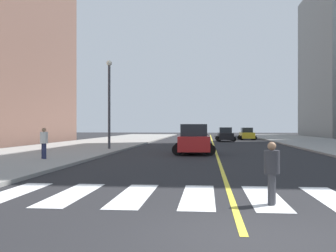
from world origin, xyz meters
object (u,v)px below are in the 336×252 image
(pedestrian_crossing, at_px, (272,170))
(pedestrian_walking_west, at_px, (44,142))
(car_silver_third, at_px, (200,133))
(car_red_fourth, at_px, (194,140))
(car_yellow_nearest, at_px, (247,134))
(car_black_second, at_px, (225,135))
(street_lamp, at_px, (109,96))

(pedestrian_crossing, bearing_deg, pedestrian_walking_west, -121.34)
(car_silver_third, distance_m, pedestrian_walking_west, 39.66)
(car_silver_third, xyz_separation_m, car_red_fourth, (0.12, -32.29, 0.08))
(pedestrian_crossing, height_order, pedestrian_walking_west, pedestrian_walking_west)
(car_yellow_nearest, height_order, car_red_fourth, car_red_fourth)
(pedestrian_crossing, bearing_deg, car_silver_third, -161.53)
(car_silver_third, bearing_deg, car_black_second, -69.90)
(car_yellow_nearest, relative_size, pedestrian_walking_west, 2.27)
(car_silver_third, xyz_separation_m, pedestrian_walking_west, (-7.92, -38.86, 0.20))
(car_yellow_nearest, height_order, car_black_second, car_black_second)
(car_black_second, height_order, street_lamp, street_lamp)
(car_red_fourth, bearing_deg, street_lamp, 150.75)
(car_silver_third, height_order, car_red_fourth, car_red_fourth)
(car_red_fourth, relative_size, pedestrian_walking_west, 2.76)
(car_yellow_nearest, bearing_deg, pedestrian_walking_west, 66.12)
(car_black_second, relative_size, car_red_fourth, 0.85)
(car_silver_third, bearing_deg, car_yellow_nearest, -25.17)
(pedestrian_walking_west, bearing_deg, car_yellow_nearest, -67.38)
(car_yellow_nearest, bearing_deg, car_red_fourth, 75.68)
(car_black_second, bearing_deg, street_lamp, 61.57)
(car_silver_third, relative_size, pedestrian_crossing, 2.74)
(pedestrian_walking_west, xyz_separation_m, street_lamp, (1.18, 10.08, 3.24))
(car_yellow_nearest, relative_size, street_lamp, 0.55)
(pedestrian_crossing, height_order, street_lamp, street_lamp)
(car_red_fourth, relative_size, street_lamp, 0.67)
(car_black_second, height_order, pedestrian_walking_west, pedestrian_walking_west)
(car_yellow_nearest, xyz_separation_m, pedestrian_crossing, (-3.97, -47.11, 0.06))
(car_red_fourth, bearing_deg, car_black_second, 80.03)
(car_red_fourth, bearing_deg, car_silver_third, 88.09)
(pedestrian_walking_west, height_order, street_lamp, street_lamp)
(car_yellow_nearest, relative_size, car_silver_third, 0.91)
(car_black_second, bearing_deg, car_red_fourth, 80.51)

